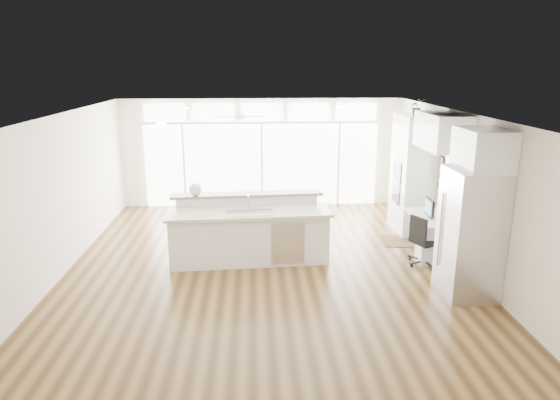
{
  "coord_description": "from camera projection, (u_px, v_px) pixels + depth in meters",
  "views": [
    {
      "loc": [
        -0.19,
        -8.43,
        3.5
      ],
      "look_at": [
        0.28,
        0.6,
        1.04
      ],
      "focal_mm": 32.0,
      "sensor_mm": 36.0,
      "label": 1
    }
  ],
  "objects": [
    {
      "name": "floor",
      "position": [
        266.0,
        264.0,
        9.06
      ],
      "size": [
        7.0,
        8.0,
        0.02
      ],
      "primitive_type": "cube",
      "color": "#462E15",
      "rests_on": "ground"
    },
    {
      "name": "wall_left",
      "position": [
        61.0,
        195.0,
        8.52
      ],
      "size": [
        0.04,
        8.0,
        2.7
      ],
      "primitive_type": "cube",
      "color": "white",
      "rests_on": "floor"
    },
    {
      "name": "upper_cabinets",
      "position": [
        442.0,
        131.0,
        8.89
      ],
      "size": [
        0.64,
        1.3,
        0.64
      ],
      "primitive_type": "cube",
      "color": "white",
      "rests_on": "wall_right"
    },
    {
      "name": "wall_front",
      "position": [
        276.0,
        294.0,
        4.85
      ],
      "size": [
        7.0,
        0.04,
        2.7
      ],
      "primitive_type": "cube",
      "color": "white",
      "rests_on": "floor"
    },
    {
      "name": "monitor",
      "position": [
        430.0,
        207.0,
        9.25
      ],
      "size": [
        0.08,
        0.44,
        0.36
      ],
      "primitive_type": "cube",
      "rotation": [
        0.0,
        0.0,
        -0.02
      ],
      "color": "black",
      "rests_on": "desk_nook"
    },
    {
      "name": "glass_wall",
      "position": [
        262.0,
        165.0,
        12.58
      ],
      "size": [
        5.8,
        0.06,
        2.08
      ],
      "primitive_type": "cube",
      "color": "white",
      "rests_on": "wall_back"
    },
    {
      "name": "potted_plant",
      "position": [
        417.0,
        109.0,
        10.26
      ],
      "size": [
        0.29,
        0.32,
        0.25
      ],
      "primitive_type": "imported",
      "rotation": [
        0.0,
        0.0,
        -0.0
      ],
      "color": "#285926",
      "rests_on": "oven_cabinet"
    },
    {
      "name": "office_chair",
      "position": [
        426.0,
        241.0,
        8.92
      ],
      "size": [
        0.61,
        0.6,
        0.92
      ],
      "primitive_type": "cube",
      "rotation": [
        0.0,
        0.0,
        0.41
      ],
      "color": "black",
      "rests_on": "floor"
    },
    {
      "name": "kitchen_island",
      "position": [
        249.0,
        231.0,
        9.04
      ],
      "size": [
        3.02,
        1.3,
        1.17
      ],
      "primitive_type": "cube",
      "rotation": [
        0.0,
        0.0,
        0.06
      ],
      "color": "white",
      "rests_on": "floor"
    },
    {
      "name": "wall_right",
      "position": [
        462.0,
        190.0,
        8.88
      ],
      "size": [
        0.04,
        8.0,
        2.7
      ],
      "primitive_type": "cube",
      "color": "white",
      "rests_on": "floor"
    },
    {
      "name": "transom_row",
      "position": [
        261.0,
        112.0,
        12.23
      ],
      "size": [
        5.9,
        0.06,
        0.4
      ],
      "primitive_type": "cube",
      "color": "white",
      "rests_on": "wall_back"
    },
    {
      "name": "fishbowl",
      "position": [
        195.0,
        189.0,
        9.14
      ],
      "size": [
        0.26,
        0.26,
        0.24
      ],
      "primitive_type": "sphere",
      "rotation": [
        0.0,
        0.0,
        -0.09
      ],
      "color": "white",
      "rests_on": "kitchen_island"
    },
    {
      "name": "rug",
      "position": [
        409.0,
        241.0,
        10.19
      ],
      "size": [
        1.1,
        0.86,
        0.01
      ],
      "primitive_type": "cube",
      "rotation": [
        0.0,
        0.0,
        -0.15
      ],
      "color": "#382512",
      "rests_on": "floor"
    },
    {
      "name": "fridge_cabinet",
      "position": [
        483.0,
        149.0,
        7.31
      ],
      "size": [
        0.64,
        0.9,
        0.6
      ],
      "primitive_type": "cube",
      "color": "white",
      "rests_on": "wall_right"
    },
    {
      "name": "framed_photos",
      "position": [
        441.0,
        176.0,
        9.75
      ],
      "size": [
        0.06,
        0.22,
        0.8
      ],
      "primitive_type": "cube",
      "color": "black",
      "rests_on": "wall_right"
    },
    {
      "name": "refrigerator",
      "position": [
        470.0,
        233.0,
        7.65
      ],
      "size": [
        0.76,
        0.9,
        2.0
      ],
      "primitive_type": "cube",
      "color": "silver",
      "rests_on": "floor"
    },
    {
      "name": "desk_window",
      "position": [
        454.0,
        175.0,
        9.11
      ],
      "size": [
        0.04,
        0.85,
        0.85
      ],
      "primitive_type": "cube",
      "color": "white",
      "rests_on": "wall_right"
    },
    {
      "name": "keyboard",
      "position": [
        420.0,
        216.0,
        9.29
      ],
      "size": [
        0.12,
        0.31,
        0.02
      ],
      "primitive_type": "cube",
      "rotation": [
        0.0,
        0.0,
        -0.01
      ],
      "color": "white",
      "rests_on": "desk_nook"
    },
    {
      "name": "ceiling",
      "position": [
        265.0,
        114.0,
        8.35
      ],
      "size": [
        7.0,
        8.0,
        0.02
      ],
      "primitive_type": "cube",
      "color": "white",
      "rests_on": "wall_back"
    },
    {
      "name": "wall_back",
      "position": [
        262.0,
        153.0,
        12.56
      ],
      "size": [
        7.0,
        0.04,
        2.7
      ],
      "primitive_type": "cube",
      "color": "white",
      "rests_on": "floor"
    },
    {
      "name": "ceiling_fan",
      "position": [
        240.0,
        112.0,
        11.08
      ],
      "size": [
        1.16,
        1.16,
        0.32
      ],
      "primitive_type": "cube",
      "color": "white",
      "rests_on": "ceiling"
    },
    {
      "name": "recessed_lights",
      "position": [
        265.0,
        114.0,
        8.54
      ],
      "size": [
        3.4,
        3.0,
        0.02
      ],
      "primitive_type": "cube",
      "color": "white",
      "rests_on": "ceiling"
    },
    {
      "name": "desk_nook",
      "position": [
        431.0,
        236.0,
        9.4
      ],
      "size": [
        0.72,
        1.3,
        0.76
      ],
      "primitive_type": "cube",
      "color": "white",
      "rests_on": "floor"
    },
    {
      "name": "oven_cabinet",
      "position": [
        412.0,
        174.0,
        10.62
      ],
      "size": [
        0.64,
        1.2,
        2.5
      ],
      "primitive_type": "cube",
      "color": "white",
      "rests_on": "floor"
    }
  ]
}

